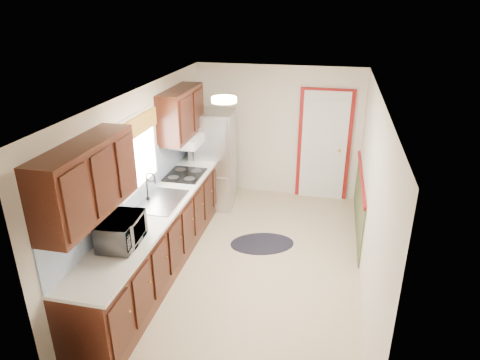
% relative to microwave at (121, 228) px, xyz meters
% --- Properties ---
extents(room_shell, '(3.20, 5.20, 2.52)m').
position_rel_microwave_xyz_m(room_shell, '(1.20, 1.30, 0.07)').
color(room_shell, '#C6B28C').
rests_on(room_shell, ground).
extents(kitchen_run, '(0.63, 4.00, 2.20)m').
position_rel_microwave_xyz_m(kitchen_run, '(-0.04, 1.01, -0.32)').
color(kitchen_run, '#33130B').
rests_on(kitchen_run, ground).
extents(back_wall_trim, '(1.12, 2.30, 2.08)m').
position_rel_microwave_xyz_m(back_wall_trim, '(2.19, 3.51, -0.24)').
color(back_wall_trim, maroon).
rests_on(back_wall_trim, ground).
extents(ceiling_fixture, '(0.30, 0.30, 0.06)m').
position_rel_microwave_xyz_m(ceiling_fixture, '(0.90, 1.10, 1.23)').
color(ceiling_fixture, '#FFD88C').
rests_on(ceiling_fixture, room_shell).
extents(microwave, '(0.36, 0.59, 0.39)m').
position_rel_microwave_xyz_m(microwave, '(0.00, 0.00, 0.00)').
color(microwave, white).
rests_on(microwave, kitchen_run).
extents(refrigerator, '(0.76, 0.75, 1.71)m').
position_rel_microwave_xyz_m(refrigerator, '(0.18, 3.05, -0.28)').
color(refrigerator, '#B7B7BC').
rests_on(refrigerator, ground).
extents(rug, '(1.11, 0.89, 0.01)m').
position_rel_microwave_xyz_m(rug, '(1.27, 1.85, -1.13)').
color(rug, black).
rests_on(rug, ground).
extents(cooktop, '(0.53, 0.64, 0.02)m').
position_rel_microwave_xyz_m(cooktop, '(0.01, 2.05, -0.18)').
color(cooktop, black).
rests_on(cooktop, kitchen_run).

